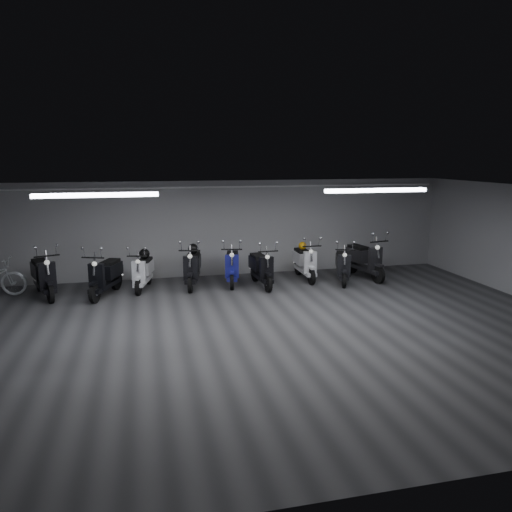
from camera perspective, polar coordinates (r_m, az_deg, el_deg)
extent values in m
cube|color=#323235|center=(10.05, 0.00, -8.86)|extent=(14.00, 10.00, 0.01)
cube|color=slate|center=(9.44, 0.00, 7.33)|extent=(14.00, 10.00, 0.01)
cube|color=gray|center=(14.49, -4.50, 3.18)|extent=(14.00, 0.01, 2.80)
cube|color=gray|center=(5.13, 13.13, -12.91)|extent=(14.00, 0.01, 2.80)
cube|color=white|center=(10.24, -18.04, 6.74)|extent=(2.40, 0.18, 0.08)
cube|color=white|center=(11.42, 13.77, 7.41)|extent=(2.40, 0.18, 0.08)
cylinder|color=white|center=(14.28, -4.52, 7.98)|extent=(13.60, 0.05, 0.05)
sphere|color=orange|center=(14.28, 5.41, 1.19)|extent=(0.23, 0.23, 0.23)
sphere|color=black|center=(13.57, -7.31, 0.84)|extent=(0.29, 0.29, 0.29)
sphere|color=black|center=(13.48, -12.82, 0.25)|extent=(0.28, 0.28, 0.28)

